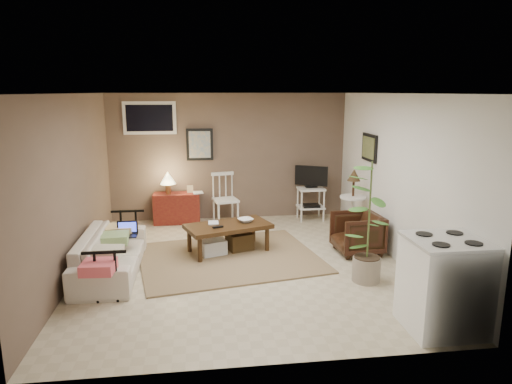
{
  "coord_description": "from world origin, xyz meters",
  "views": [
    {
      "loc": [
        -0.58,
        -6.15,
        2.43
      ],
      "look_at": [
        0.25,
        0.35,
        0.98
      ],
      "focal_mm": 32.0,
      "sensor_mm": 36.0,
      "label": 1
    }
  ],
  "objects": [
    {
      "name": "coffee_table",
      "position": [
        -0.17,
        0.51,
        0.27
      ],
      "size": [
        1.4,
        1.02,
        0.48
      ],
      "color": "#3B2210",
      "rests_on": "floor"
    },
    {
      "name": "sofa_end_rails",
      "position": [
        -1.69,
        -0.09,
        0.32
      ],
      "size": [
        0.51,
        1.9,
        0.64
      ],
      "primitive_type": null,
      "color": "black",
      "rests_on": "floor"
    },
    {
      "name": "art_back",
      "position": [
        -0.55,
        2.48,
        1.45
      ],
      "size": [
        0.5,
        0.03,
        0.6
      ],
      "primitive_type": "cube",
      "color": "black"
    },
    {
      "name": "floor",
      "position": [
        0.0,
        0.0,
        0.0
      ],
      "size": [
        5.0,
        5.0,
        0.0
      ],
      "primitive_type": "plane",
      "color": "#C1B293",
      "rests_on": "ground"
    },
    {
      "name": "red_console",
      "position": [
        -1.02,
        2.26,
        0.34
      ],
      "size": [
        0.85,
        0.38,
        0.99
      ],
      "color": "maroon",
      "rests_on": "floor"
    },
    {
      "name": "tv_stand",
      "position": [
        1.54,
        2.15,
        0.56
      ],
      "size": [
        0.58,
        0.4,
        1.05
      ],
      "color": "silver",
      "rests_on": "floor"
    },
    {
      "name": "art_right",
      "position": [
        2.23,
        1.05,
        1.52
      ],
      "size": [
        0.03,
        0.6,
        0.45
      ],
      "primitive_type": "cube",
      "color": "black"
    },
    {
      "name": "sofa_pillows",
      "position": [
        -1.75,
        -0.3,
        0.46
      ],
      "size": [
        0.36,
        1.81,
        0.13
      ],
      "primitive_type": null,
      "color": "beige",
      "rests_on": "sofa"
    },
    {
      "name": "book_table",
      "position": [
        -0.46,
        0.59,
        0.56
      ],
      "size": [
        0.16,
        0.02,
        0.21
      ],
      "primitive_type": "imported",
      "rotation": [
        0.0,
        0.0,
        -0.01
      ],
      "color": "#3B2210",
      "rests_on": "coffee_table"
    },
    {
      "name": "rug",
      "position": [
        -0.17,
        0.24,
        0.01
      ],
      "size": [
        2.88,
        2.47,
        0.02
      ],
      "primitive_type": "cube",
      "rotation": [
        0.0,
        0.0,
        0.18
      ],
      "color": "#8C7251",
      "rests_on": "floor"
    },
    {
      "name": "laptop",
      "position": [
        -1.62,
        0.24,
        0.48
      ],
      "size": [
        0.29,
        0.21,
        0.2
      ],
      "color": "black",
      "rests_on": "sofa"
    },
    {
      "name": "book_console",
      "position": [
        -0.7,
        2.2,
        0.69
      ],
      "size": [
        0.18,
        0.04,
        0.24
      ],
      "primitive_type": "imported",
      "rotation": [
        0.0,
        0.0,
        0.11
      ],
      "color": "#3B2210",
      "rests_on": "red_console"
    },
    {
      "name": "stove",
      "position": [
        1.88,
        -2.08,
        0.49
      ],
      "size": [
        0.76,
        0.71,
        0.99
      ],
      "color": "white",
      "rests_on": "floor"
    },
    {
      "name": "bowl",
      "position": [
        0.12,
        0.6,
        0.56
      ],
      "size": [
        0.23,
        0.15,
        0.23
      ],
      "primitive_type": "imported",
      "rotation": [
        0.0,
        0.0,
        0.43
      ],
      "color": "#3B2210",
      "rests_on": "coffee_table"
    },
    {
      "name": "sofa",
      "position": [
        -1.8,
        -0.09,
        0.37
      ],
      "size": [
        0.55,
        1.9,
        0.74
      ],
      "primitive_type": "imported",
      "rotation": [
        0.0,
        0.0,
        1.57
      ],
      "color": "beige",
      "rests_on": "floor"
    },
    {
      "name": "spindle_chair",
      "position": [
        -0.11,
        2.12,
        0.44
      ],
      "size": [
        0.51,
        0.51,
        0.95
      ],
      "color": "silver",
      "rests_on": "floor"
    },
    {
      "name": "armchair",
      "position": [
        1.79,
        0.25,
        0.34
      ],
      "size": [
        0.66,
        0.7,
        0.68
      ],
      "primitive_type": "imported",
      "rotation": [
        0.0,
        0.0,
        -1.51
      ],
      "color": "black",
      "rests_on": "floor"
    },
    {
      "name": "potted_plant",
      "position": [
        1.55,
        -0.8,
        0.85
      ],
      "size": [
        0.4,
        0.4,
        1.6
      ],
      "color": "gray",
      "rests_on": "floor"
    },
    {
      "name": "side_table",
      "position": [
        1.98,
        1.05,
        0.72
      ],
      "size": [
        0.43,
        0.43,
        1.16
      ],
      "color": "silver",
      "rests_on": "floor"
    },
    {
      "name": "window",
      "position": [
        -1.45,
        2.48,
        1.95
      ],
      "size": [
        0.96,
        0.03,
        0.6
      ],
      "primitive_type": "cube",
      "color": "silver"
    }
  ]
}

